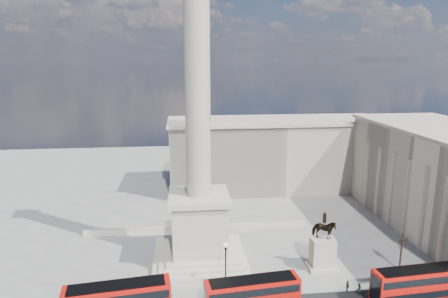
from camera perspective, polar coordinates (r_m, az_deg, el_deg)
ground at (r=59.79m, az=-3.21°, el=-17.89°), size 180.00×180.00×0.00m
nelsons_column at (r=59.14m, az=-3.63°, el=-4.54°), size 14.00×14.00×49.85m
balustrade_wall at (r=73.79m, az=-3.91°, el=-11.22°), size 40.00×0.60×1.10m
building_northeast at (r=96.71m, az=7.33°, el=-0.64°), size 51.00×17.00×16.60m
red_bus_b at (r=51.54m, az=4.14°, el=-20.17°), size 11.73×3.79×4.67m
red_bus_c at (r=58.76m, az=25.88°, el=-17.08°), size 11.73×3.52×4.69m
victorian_lamp at (r=54.43m, az=0.24°, el=-16.05°), size 0.62×0.62×7.17m
equestrian_statue at (r=62.29m, az=13.92°, el=-13.70°), size 4.28×3.21×8.85m
bare_tree_mid at (r=64.75m, az=24.13°, el=-11.81°), size 1.60×1.60×6.05m
bare_tree_far at (r=82.42m, az=25.48°, el=-6.45°), size 1.60×1.60×6.54m
pedestrian_walking at (r=60.23m, az=22.71°, el=-17.68°), size 0.76×0.58×1.84m
pedestrian_standing at (r=58.41m, az=18.67°, el=-18.45°), size 0.95×0.82×1.66m
pedestrian_crossing at (r=58.74m, az=17.24°, el=-18.21°), size 0.49×0.96×1.57m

